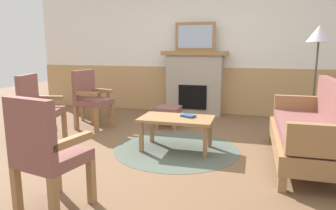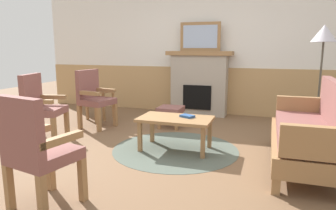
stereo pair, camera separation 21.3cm
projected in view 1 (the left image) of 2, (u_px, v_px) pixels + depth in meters
The scene contains 14 objects.
ground_plane at pixel (161, 150), 4.10m from camera, with size 14.00×14.00×0.00m, color brown.
wall_back at pixel (197, 49), 6.31m from camera, with size 7.20×0.14×2.70m.
fireplace at pixel (194, 82), 6.20m from camera, with size 1.30×0.44×1.28m.
framed_picture at pixel (195, 37), 6.03m from camera, with size 0.80×0.04×0.56m.
couch at pixel (310, 131), 3.55m from camera, with size 0.70×1.80×0.98m.
coffee_table at pixel (177, 121), 4.06m from camera, with size 0.96×0.56×0.44m.
round_rug at pixel (177, 149), 4.13m from camera, with size 1.68×1.68×0.01m, color #4C564C.
book_on_table at pixel (188, 116), 4.07m from camera, with size 0.18×0.12×0.03m, color navy.
footstool at pixel (168, 111), 5.21m from camera, with size 0.40×0.40×0.36m.
armchair_near_fireplace at pixel (38, 106), 4.32m from camera, with size 0.57×0.57×0.98m.
armchair_by_window_left at pixel (90, 97), 5.14m from camera, with size 0.56×0.56×0.98m.
armchair_front_left at pixel (45, 150), 2.46m from camera, with size 0.57×0.57×0.98m.
side_table at pixel (95, 97), 5.79m from camera, with size 0.44×0.44×0.55m.
floor_lamp_by_couch at pixel (319, 41), 4.59m from camera, with size 0.36×0.36×1.68m.
Camera 1 is at (1.14, -3.75, 1.35)m, focal length 32.75 mm.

